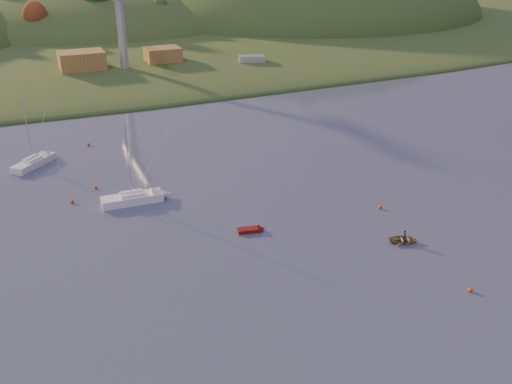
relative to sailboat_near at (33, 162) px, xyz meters
name	(u,v)px	position (x,y,z in m)	size (l,w,h in m)	color
far_shore	(66,21)	(24.18, 163.11, -0.72)	(620.00, 220.00, 1.50)	#375020
shore_slope	(90,49)	(24.18, 98.11, -0.72)	(640.00, 150.00, 7.00)	#375020
hill_center	(98,27)	(34.18, 143.11, -0.72)	(140.00, 120.00, 36.00)	#375020
hill_right	(308,19)	(119.18, 128.11, -0.72)	(150.00, 130.00, 60.00)	#375020
hillside_trees	(81,39)	(24.18, 118.11, -0.72)	(280.00, 50.00, 32.00)	#1C4D1B
wharf	(136,71)	(29.18, 55.11, 0.48)	(42.00, 16.00, 2.40)	slate
shed_west	(82,61)	(16.18, 56.11, 4.08)	(11.00, 8.00, 4.80)	olive
shed_east	(163,55)	(37.18, 57.11, 3.68)	(9.00, 7.00, 4.00)	olive
dock_crane	(121,10)	(26.18, 51.51, 16.46)	(3.20, 28.00, 20.30)	#B7B7BC
sailboat_near	(33,162)	(0.00, 0.00, 0.00)	(7.30, 7.29, 11.01)	white
sailboat_far	(132,198)	(11.65, -19.89, 0.03)	(8.51, 2.84, 11.68)	white
canoe	(404,240)	(39.63, -44.24, -0.35)	(2.54, 3.55, 0.74)	olive
paddler	(404,237)	(39.63, -44.24, -0.01)	(0.51, 0.34, 1.41)	black
red_tender	(255,229)	(24.04, -34.32, -0.47)	(3.70, 1.85, 1.20)	#5E100D
work_vessel	(252,65)	(59.18, 48.40, 0.75)	(16.96, 9.88, 4.12)	slate
buoy_0	(471,290)	(39.62, -55.63, -0.47)	(0.50, 0.50, 0.50)	#DE430B
buoy_1	(380,207)	(42.34, -35.34, -0.47)	(0.50, 0.50, 0.50)	#DE430B
buoy_2	(72,201)	(3.89, -16.54, -0.47)	(0.50, 0.50, 0.50)	#DE430B
buoy_3	(96,187)	(7.73, -12.95, -0.47)	(0.50, 0.50, 0.50)	#DE430B
buoy_4	(89,144)	(9.63, 6.27, -0.47)	(0.50, 0.50, 0.50)	#DE430B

